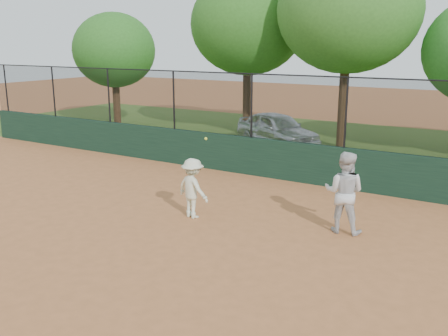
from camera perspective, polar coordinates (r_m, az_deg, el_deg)
The scene contains 10 objects.
ground at distance 11.03m, azimuth -9.61°, elevation -7.94°, with size 80.00×80.00×0.00m, color #B06738.
back_wall at distance 15.65m, azimuth 4.71°, elevation 1.16°, with size 26.00×0.20×1.20m, color #163121.
grass_strip at distance 21.20m, azimuth 11.97°, elevation 2.69°, with size 36.00×12.00×0.01m, color #335119.
parked_car at distance 20.35m, azimuth 6.09°, elevation 4.42°, with size 1.63×4.06×1.38m, color silver.
player_second at distance 11.28m, azimuth 13.56°, elevation -2.72°, with size 0.89×0.69×1.83m, color silver.
player_main at distance 11.94m, azimuth -3.59°, elevation -2.32°, with size 1.04×0.75×2.04m.
fence_assembly at distance 15.38m, azimuth 4.73°, elevation 7.12°, with size 26.00×0.06×2.00m.
tree_0 at distance 25.38m, azimuth -12.46°, elevation 12.99°, with size 4.15×3.77×5.54m.
tree_1 at distance 22.65m, azimuth 2.70°, elevation 16.10°, with size 5.13×4.66×7.11m.
tree_2 at distance 20.18m, azimuth 14.02°, elevation 17.09°, with size 5.48×4.99×7.66m.
Camera 1 is at (6.77, -7.67, 4.11)m, focal length 40.00 mm.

